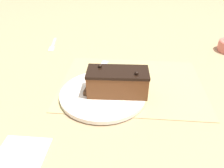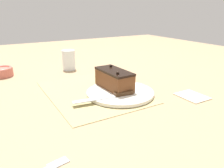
# 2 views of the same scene
# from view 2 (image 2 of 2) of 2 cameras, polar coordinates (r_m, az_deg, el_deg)

# --- Properties ---
(ground_plane) EXTENTS (3.00, 3.00, 0.00)m
(ground_plane) POSITION_cam_2_polar(r_m,az_deg,el_deg) (0.89, -5.14, -2.06)
(ground_plane) COLOR #9E7F5B
(placemat_woven) EXTENTS (0.46, 0.34, 0.00)m
(placemat_woven) POSITION_cam_2_polar(r_m,az_deg,el_deg) (0.88, -5.14, -1.94)
(placemat_woven) COLOR tan
(placemat_woven) RESTS_ON ground_plane
(cake_plate) EXTENTS (0.26, 0.26, 0.01)m
(cake_plate) POSITION_cam_2_polar(r_m,az_deg,el_deg) (0.85, 2.15, -2.25)
(cake_plate) COLOR white
(cake_plate) RESTS_ON placemat_woven
(chocolate_cake) EXTENTS (0.18, 0.09, 0.08)m
(chocolate_cake) POSITION_cam_2_polar(r_m,az_deg,el_deg) (0.87, 0.56, 1.28)
(chocolate_cake) COLOR brown
(chocolate_cake) RESTS_ON cake_plate
(serving_knife) EXTENTS (0.05, 0.23, 0.01)m
(serving_knife) POSITION_cam_2_polar(r_m,az_deg,el_deg) (0.79, 0.58, -2.96)
(serving_knife) COLOR #472D19
(serving_knife) RESTS_ON cake_plate
(drinking_glass) EXTENTS (0.07, 0.07, 0.11)m
(drinking_glass) POSITION_cam_2_polar(r_m,az_deg,el_deg) (1.22, -11.25, 6.16)
(drinking_glass) COLOR white
(drinking_glass) RESTS_ON ground_plane
(small_bowl) EXTENTS (0.11, 0.11, 0.05)m
(small_bowl) POSITION_cam_2_polar(r_m,az_deg,el_deg) (1.21, -26.93, 2.94)
(small_bowl) COLOR #C66656
(small_bowl) RESTS_ON ground_plane
(folded_napkin) EXTENTS (0.11, 0.09, 0.01)m
(folded_napkin) POSITION_cam_2_polar(r_m,az_deg,el_deg) (0.89, 20.18, -2.90)
(folded_napkin) COLOR beige
(folded_napkin) RESTS_ON ground_plane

